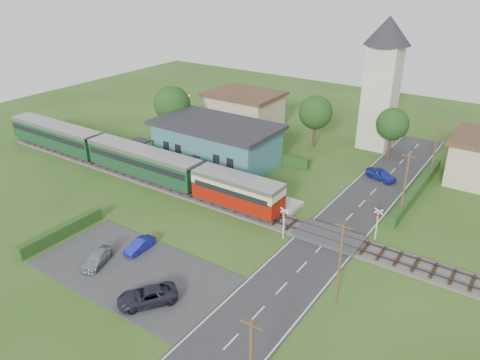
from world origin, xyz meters
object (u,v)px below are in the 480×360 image
Objects in this scene: train at (124,156)px; car_park_silver at (97,258)px; church_tower at (383,74)px; house_west at (245,109)px; car_on_road at (381,174)px; pedestrian_near at (246,185)px; equipment_hut at (140,150)px; car_park_blue at (140,245)px; station_building at (216,142)px; crossing_signal_far at (378,219)px; pedestrian_far at (156,158)px; crossing_signal_near at (284,219)px; car_park_dark at (147,296)px.

car_park_silver is at bearing -50.30° from train.
church_tower is 21.55m from house_west.
car_on_road is 2.47× the size of pedestrian_near.
car_park_blue is at bearing -44.89° from equipment_hut.
station_building reaches higher than pedestrian_near.
pedestrian_far is at bearing 178.39° from crossing_signal_far.
crossing_signal_far is 21.89m from car_park_blue.
station_building reaches higher than equipment_hut.
church_tower is 29.57m from crossing_signal_near.
crossing_signal_far is 21.83m from car_park_dark.
house_west is at bearing 150.08° from car_park_dark.
pedestrian_far reaches higher than pedestrian_near.
pedestrian_near is (-6.59, -22.75, -9.00)m from church_tower.
car_on_road is (3.16, 18.01, -1.44)m from crossing_signal_near.
church_tower is 25.34m from pedestrian_near.
church_tower is at bearing 8.53° from house_west.
car_park_dark reaches higher than car_park_blue.
house_west is at bearing -171.47° from church_tower.
crossing_signal_far reaches higher than car_on_road.
station_building reaches higher than pedestrian_far.
equipment_hut is 25.04m from crossing_signal_near.
pedestrian_far is at bearing -90.25° from house_west.
crossing_signal_far is at bearing 24.26° from car_park_silver.
car_park_blue is at bearing -136.69° from crossing_signal_near.
house_west is 2.37× the size of car_park_dark.
car_on_road is (26.85, 15.60, -1.47)m from train.
crossing_signal_far reaches higher than equipment_hut.
crossing_signal_far is at bearing -166.12° from pedestrian_near.
house_west is at bearing 84.31° from train.
crossing_signal_far is (7.20, 4.80, 0.00)m from crossing_signal_near.
church_tower is 5.37× the size of crossing_signal_far.
crossing_signal_near is 1.00× the size of crossing_signal_far.
train is 19.59m from car_park_silver.
station_building reaches higher than car_on_road.
car_park_dark is (-7.14, -31.90, 0.01)m from car_on_road.
church_tower is (23.00, 22.80, 8.48)m from equipment_hut.
car_park_dark is at bearing -29.17° from car_park_silver.
car_park_blue is (6.76, -20.49, -2.09)m from station_building.
house_west is 3.01× the size of car_park_silver.
church_tower reaches higher than pedestrian_far.
pedestrian_near reaches higher than car_park_blue.
car_park_dark is (20.43, -19.50, -1.04)m from equipment_hut.
equipment_hut is 33.48m from church_tower.
station_building is at bearing 164.37° from crossing_signal_far.
train is 2.45× the size of church_tower.
car_park_blue is at bearing -39.31° from train.
train reaches higher than car_park_dark.
equipment_hut is 0.16× the size of station_building.
car_park_silver is at bearing -103.46° from church_tower.
crossing_signal_near is at bearing -12.94° from equipment_hut.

